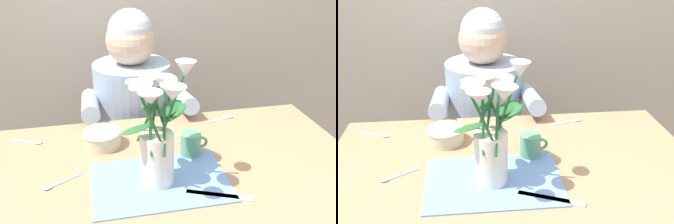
% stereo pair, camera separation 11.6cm
% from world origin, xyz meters
% --- Properties ---
extents(dining_table, '(1.20, 0.80, 0.74)m').
position_xyz_m(dining_table, '(0.00, 0.00, 0.64)').
color(dining_table, '#9E7A56').
rests_on(dining_table, ground_plane).
extents(seated_person, '(0.45, 0.47, 1.14)m').
position_xyz_m(seated_person, '(-0.06, 0.62, 0.56)').
color(seated_person, '#4C4C56').
rests_on(seated_person, ground_plane).
extents(striped_placemat, '(0.40, 0.28, 0.00)m').
position_xyz_m(striped_placemat, '(-0.07, -0.05, 0.74)').
color(striped_placemat, '#6B93D1').
rests_on(striped_placemat, dining_table).
extents(flower_vase, '(0.23, 0.27, 0.37)m').
position_xyz_m(flower_vase, '(-0.07, -0.04, 0.92)').
color(flower_vase, silver).
rests_on(flower_vase, dining_table).
extents(ceramic_bowl, '(0.14, 0.14, 0.06)m').
position_xyz_m(ceramic_bowl, '(-0.22, 0.21, 0.77)').
color(ceramic_bowl, beige).
rests_on(ceramic_bowl, dining_table).
extents(dinner_knife, '(0.18, 0.09, 0.00)m').
position_xyz_m(dinner_knife, '(0.08, -0.15, 0.74)').
color(dinner_knife, silver).
rests_on(dinner_knife, dining_table).
extents(coffee_cup, '(0.09, 0.07, 0.08)m').
position_xyz_m(coffee_cup, '(0.06, 0.08, 0.78)').
color(coffee_cup, '#569970').
rests_on(coffee_cup, dining_table).
extents(spoon_0, '(0.11, 0.06, 0.01)m').
position_xyz_m(spoon_0, '(-0.46, 0.28, 0.74)').
color(spoon_0, silver).
rests_on(spoon_0, dining_table).
extents(spoon_1, '(0.11, 0.07, 0.01)m').
position_xyz_m(spoon_1, '(-0.37, 0.00, 0.74)').
color(spoon_1, silver).
rests_on(spoon_1, dining_table).
extents(spoon_2, '(0.12, 0.05, 0.01)m').
position_xyz_m(spoon_2, '(0.26, 0.32, 0.74)').
color(spoon_2, silver).
rests_on(spoon_2, dining_table).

